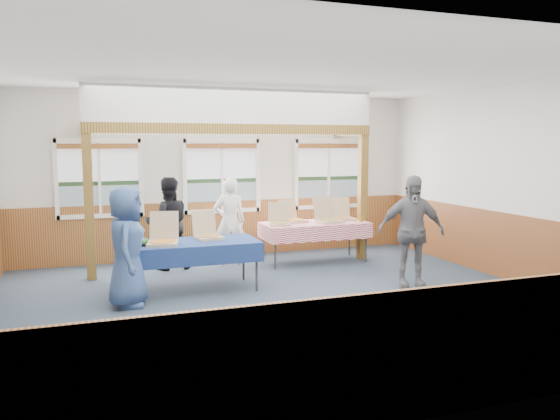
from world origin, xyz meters
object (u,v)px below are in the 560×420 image
Objects in this scene: table_left at (188,245)px; table_right at (315,225)px; man_blue at (127,247)px; woman_white at (230,221)px; person_grey at (411,231)px; woman_black at (168,223)px.

table_right is (2.61, 1.25, -0.00)m from table_left.
man_blue is at bearing -132.45° from table_left.
person_grey is at bearing 137.26° from woman_white.
person_grey reaches higher than woman_black.
woman_black is at bearing -12.33° from man_blue.
woman_black reaches higher than woman_white.
table_right is 2.72m from woman_black.
table_right is at bearing 171.77° from woman_black.
table_left is 1.88m from woman_white.
table_right is at bearing 173.56° from woman_white.
table_left is 1.58m from woman_black.
man_blue is (-0.85, -2.09, 0.01)m from woman_black.
woman_black is 0.94× the size of person_grey.
table_left is at bearing 91.72° from woman_black.
woman_white is (1.04, 1.57, 0.10)m from table_left.
woman_black is 4.21m from person_grey.
woman_white is (-1.57, 0.32, 0.10)m from table_right.
person_grey reaches higher than man_blue.
person_grey reaches higher than table_right.
table_right is 1.29× the size of man_blue.
person_grey is at bearing -85.83° from man_blue.
table_right is 1.22× the size of person_grey.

